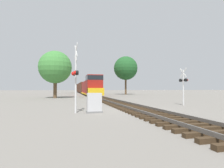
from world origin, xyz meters
name	(u,v)px	position (x,y,z in m)	size (l,w,h in m)	color
ground_plane	(135,110)	(0.00, 0.00, 0.00)	(400.00, 400.00, 0.00)	slate
rail_track_bed	(135,108)	(0.00, 0.00, 0.14)	(2.60, 160.00, 0.31)	#382819
freight_train	(83,88)	(0.00, 50.15, 1.93)	(3.10, 62.03, 4.37)	maroon
crossing_signal_near	(75,75)	(-4.49, -0.78, 2.51)	(0.45, 1.01, 4.54)	silver
crossing_signal_far	(183,82)	(5.78, 2.20, 2.19)	(0.39, 1.01, 3.57)	silver
relay_cabinet	(94,103)	(-3.26, -0.92, 0.64)	(1.03, 0.64, 1.30)	slate
tree_far_right	(55,67)	(-7.25, 18.96, 5.28)	(5.59, 5.59, 8.10)	brown
tree_mid_background	(126,68)	(10.24, 33.41, 7.27)	(6.53, 6.53, 10.56)	brown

